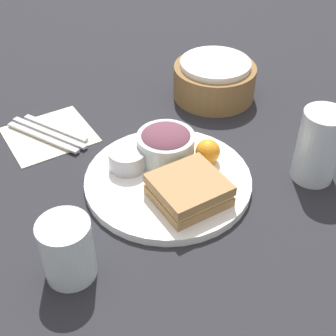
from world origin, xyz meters
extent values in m
plane|color=#232328|center=(0.00, 0.00, 0.00)|extent=(4.00, 4.00, 0.00)
cylinder|color=white|center=(0.00, 0.00, 0.01)|extent=(0.28, 0.28, 0.02)
cube|color=#A37A4C|center=(0.06, 0.00, 0.02)|extent=(0.10, 0.11, 0.02)
cube|color=#E5C666|center=(0.06, 0.00, 0.03)|extent=(0.10, 0.10, 0.01)
cube|color=#A37A4C|center=(0.06, 0.00, 0.05)|extent=(0.10, 0.11, 0.02)
cylinder|color=silver|center=(-0.05, 0.02, 0.04)|extent=(0.10, 0.10, 0.05)
ellipsoid|color=brown|center=(-0.05, 0.02, 0.06)|extent=(0.09, 0.09, 0.04)
cylinder|color=#B7B7BC|center=(-0.06, -0.04, 0.03)|extent=(0.07, 0.07, 0.03)
sphere|color=orange|center=(0.00, 0.08, 0.04)|extent=(0.04, 0.04, 0.04)
cylinder|color=silver|center=(0.11, 0.22, 0.07)|extent=(0.07, 0.07, 0.13)
cylinder|color=olive|center=(-0.19, 0.24, 0.04)|extent=(0.17, 0.17, 0.07)
cylinder|color=white|center=(-0.19, 0.24, 0.08)|extent=(0.15, 0.15, 0.01)
cube|color=beige|center=(-0.24, -0.12, 0.00)|extent=(0.15, 0.16, 0.00)
cube|color=#B2B2B7|center=(-0.23, -0.14, 0.01)|extent=(0.16, 0.09, 0.01)
cube|color=#B2B2B7|center=(-0.24, -0.12, 0.01)|extent=(0.17, 0.09, 0.01)
cube|color=#B2B2B7|center=(-0.25, -0.11, 0.01)|extent=(0.15, 0.08, 0.01)
cylinder|color=silver|center=(0.09, -0.21, 0.05)|extent=(0.07, 0.07, 0.10)
camera|label=1|loc=(0.51, -0.31, 0.54)|focal=50.00mm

